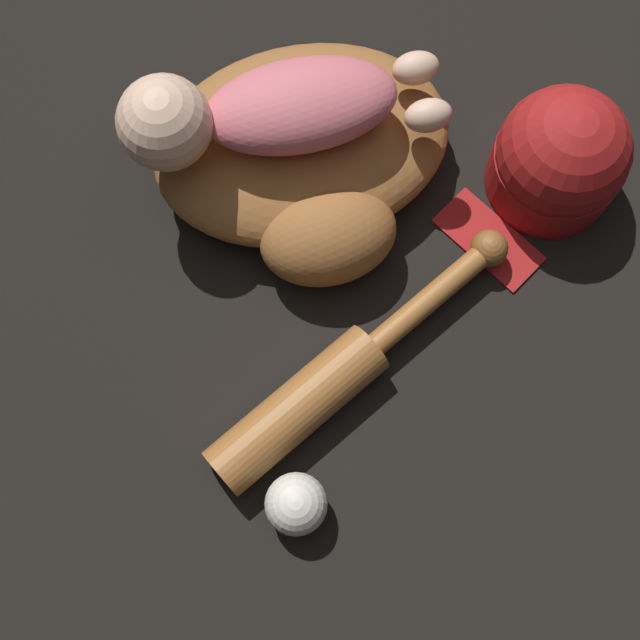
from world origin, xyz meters
The scene contains 6 objects.
ground_plane centered at (0.00, 0.00, 0.00)m, with size 6.00×6.00×0.00m, color black.
baseball_glove centered at (-0.01, 0.00, 0.05)m, with size 0.42×0.37×0.10m.
baby_figure centered at (0.04, -0.01, 0.15)m, with size 0.38×0.17×0.11m.
baseball_bat centered at (-0.04, 0.27, 0.03)m, with size 0.36×0.32×0.06m.
baseball centered at (0.00, 0.41, 0.04)m, with size 0.07×0.07×0.07m.
baseball_cap centered at (-0.31, 0.01, 0.07)m, with size 0.23×0.23×0.16m.
Camera 1 is at (-0.03, 0.49, 1.03)m, focal length 50.00 mm.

